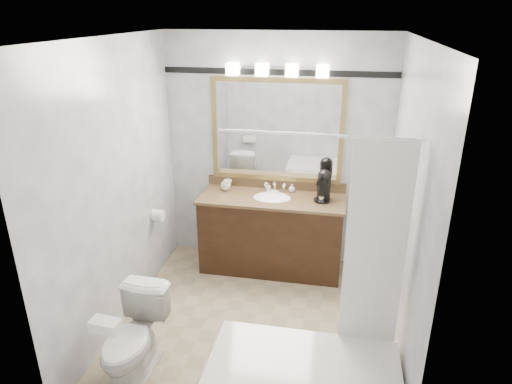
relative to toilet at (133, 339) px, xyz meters
The scene contains 15 objects.
room 1.43m from the toilet, 45.03° to the left, with size 2.42×2.62×2.52m.
vanity 1.97m from the toilet, 66.50° to the left, with size 1.53×0.58×0.97m.
mirror 2.49m from the toilet, 69.25° to the left, with size 1.40×0.04×1.10m.
vanity_light_bar 2.80m from the toilet, 68.73° to the left, with size 1.02×0.14×0.12m.
accent_stripe 2.83m from the toilet, 69.35° to the left, with size 2.40×0.01×0.06m, color black.
bathtub 1.34m from the toilet, ahead, with size 1.30×0.75×1.96m.
tp_roll 1.53m from the toilet, 103.83° to the left, with size 0.12×0.12×0.11m, color white.
toilet is the anchor object (origin of this frame).
tissue_box 0.51m from the toilet, 90.00° to the right, with size 0.20×0.11×0.08m, color white.
coffee_maker 2.36m from the toilet, 54.52° to the left, with size 0.17×0.21×0.32m.
cup_left 2.00m from the toilet, 82.41° to the left, with size 0.11×0.11×0.09m, color white.
cup_right 2.08m from the toilet, 82.69° to the left, with size 0.09×0.09×0.09m, color white.
soap_bottle_a 2.16m from the toilet, 69.77° to the left, with size 0.04×0.04×0.09m, color white.
soap_bottle_b 2.28m from the toilet, 64.06° to the left, with size 0.07×0.07×0.09m, color white.
soap_bar 2.14m from the toilet, 67.60° to the left, with size 0.08×0.05×0.03m, color beige.
Camera 1 is at (0.67, -3.37, 2.69)m, focal length 32.00 mm.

